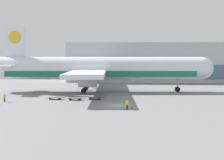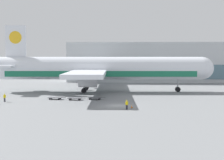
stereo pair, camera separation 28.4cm
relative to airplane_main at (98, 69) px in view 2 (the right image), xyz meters
The scene contains 9 objects.
ground_plane 23.70m from the airplane_main, 74.76° to the right, with size 400.00×400.00×0.00m, color slate.
terminal_building 48.02m from the airplane_main, 50.50° to the left, with size 90.00×18.20×14.00m.
airplane_main is the anchor object (origin of this frame).
baggage_dolly_lead 17.57m from the airplane_main, 116.45° to the right, with size 3.72×1.59×0.48m.
baggage_dolly_second 16.71m from the airplane_main, 101.31° to the right, with size 3.72×1.59×0.48m.
baggage_dolly_third 15.52m from the airplane_main, 86.10° to the right, with size 3.72×1.59×0.48m.
ground_crew_near 28.01m from the airplane_main, 73.08° to the right, with size 0.47×0.40×1.66m.
ground_crew_far 25.82m from the airplane_main, 131.24° to the right, with size 0.39×0.48×1.67m.
traffic_cone_near 26.96m from the airplane_main, 70.34° to the right, with size 0.40×0.40×0.66m.
Camera 2 is at (3.22, -57.37, 9.13)m, focal length 50.00 mm.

